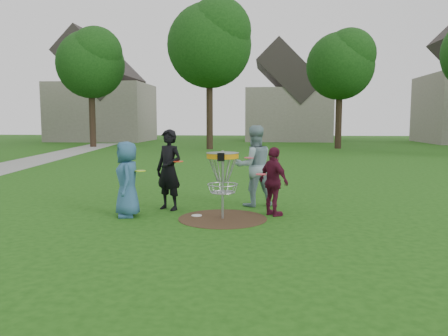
# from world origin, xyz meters

# --- Properties ---
(ground) EXTENTS (100.00, 100.00, 0.00)m
(ground) POSITION_xyz_m (0.00, 0.00, 0.00)
(ground) COLOR #19470F
(ground) RESTS_ON ground
(dirt_patch) EXTENTS (1.80, 1.80, 0.01)m
(dirt_patch) POSITION_xyz_m (0.00, 0.00, 0.00)
(dirt_patch) COLOR #47331E
(dirt_patch) RESTS_ON ground
(player_blue) EXTENTS (0.72, 0.88, 1.56)m
(player_blue) POSITION_xyz_m (-1.98, 0.02, 0.78)
(player_blue) COLOR #2D597D
(player_blue) RESTS_ON ground
(player_black) EXTENTS (0.78, 0.68, 1.79)m
(player_black) POSITION_xyz_m (-1.27, 0.80, 0.89)
(player_black) COLOR black
(player_black) RESTS_ON ground
(player_grey) EXTENTS (1.10, 0.98, 1.87)m
(player_grey) POSITION_xyz_m (0.59, 1.41, 0.93)
(player_grey) COLOR #7D9AA1
(player_grey) RESTS_ON ground
(player_maroon) EXTENTS (0.80, 0.88, 1.44)m
(player_maroon) POSITION_xyz_m (1.03, 0.38, 0.72)
(player_maroon) COLOR #541329
(player_maroon) RESTS_ON ground
(disc_on_grass) EXTENTS (0.22, 0.22, 0.02)m
(disc_on_grass) POSITION_xyz_m (-0.56, 0.19, 0.01)
(disc_on_grass) COLOR white
(disc_on_grass) RESTS_ON ground
(disc_golf_basket) EXTENTS (0.66, 0.67, 1.38)m
(disc_golf_basket) POSITION_xyz_m (0.00, -0.00, 1.02)
(disc_golf_basket) COLOR #9EA0A5
(disc_golf_basket) RESTS_ON ground
(held_discs) EXTENTS (2.68, 1.35, 0.28)m
(held_discs) POSITION_xyz_m (-0.37, 0.53, 1.02)
(held_discs) COLOR #B8E219
(held_discs) RESTS_ON ground
(tree_row) EXTENTS (51.20, 17.42, 9.90)m
(tree_row) POSITION_xyz_m (0.44, 20.67, 6.21)
(tree_row) COLOR #38281C
(tree_row) RESTS_ON ground
(house_row) EXTENTS (44.50, 10.65, 11.62)m
(house_row) POSITION_xyz_m (4.78, 33.07, 4.14)
(house_row) COLOR gray
(house_row) RESTS_ON ground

